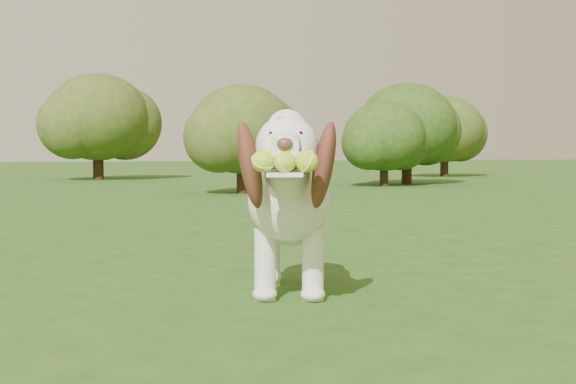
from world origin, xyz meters
name	(u,v)px	position (x,y,z in m)	size (l,w,h in m)	color
ground	(182,297)	(0.00, 0.00, 0.00)	(80.00, 80.00, 0.00)	#214B15
dog	(290,199)	(0.43, -0.10, 0.40)	(0.66, 1.12, 0.75)	white
shrub_c	(242,129)	(2.32, 7.49, 0.89)	(1.46, 1.46, 1.51)	#382314
shrub_f	(407,125)	(5.85, 9.43, 1.05)	(1.72, 1.72, 1.78)	#382314
shrub_d	(384,136)	(5.15, 8.89, 0.83)	(1.36, 1.36, 1.41)	#382314
shrub_h	(445,129)	(8.53, 12.83, 1.07)	(1.76, 1.76, 1.82)	#382314
shrub_i	(98,117)	(0.93, 13.42, 1.26)	(2.08, 2.08, 2.15)	#382314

